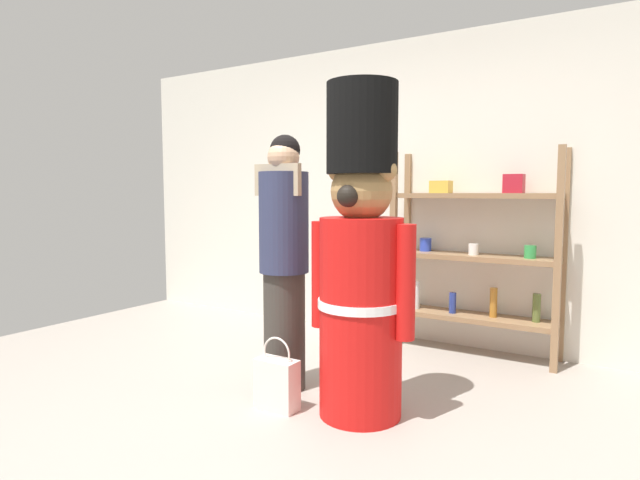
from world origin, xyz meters
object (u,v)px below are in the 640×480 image
at_px(shopping_bag, 277,383).
at_px(merchandise_shelf, 474,253).
at_px(teddy_bear_guard, 361,266).
at_px(person_shopper, 284,258).

bearing_deg(shopping_bag, merchandise_shelf, 68.66).
height_order(merchandise_shelf, shopping_bag, merchandise_shelf).
distance_m(teddy_bear_guard, person_shopper, 0.63).
xyz_separation_m(merchandise_shelf, shopping_bag, (-0.67, -1.72, -0.65)).
xyz_separation_m(teddy_bear_guard, person_shopper, (-0.62, 0.11, -0.01)).
bearing_deg(person_shopper, shopping_bag, -61.93).
bearing_deg(teddy_bear_guard, person_shopper, 169.59).
relative_size(merchandise_shelf, teddy_bear_guard, 0.86).
distance_m(merchandise_shelf, person_shopper, 1.64).
distance_m(person_shopper, shopping_bag, 0.79).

